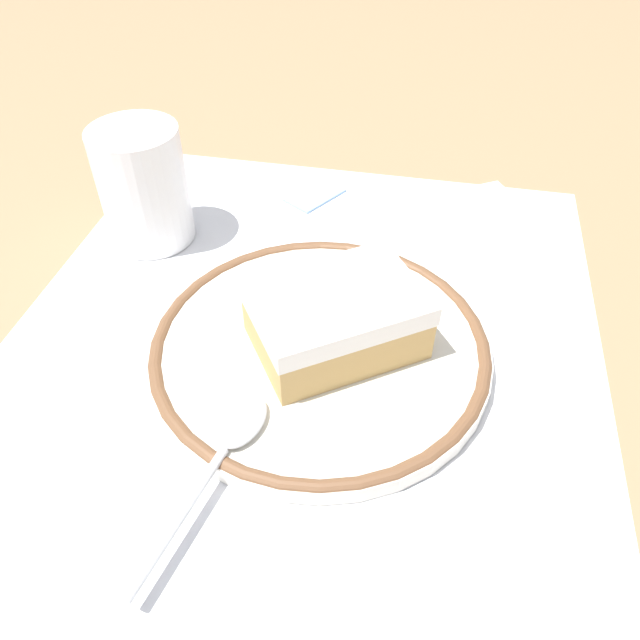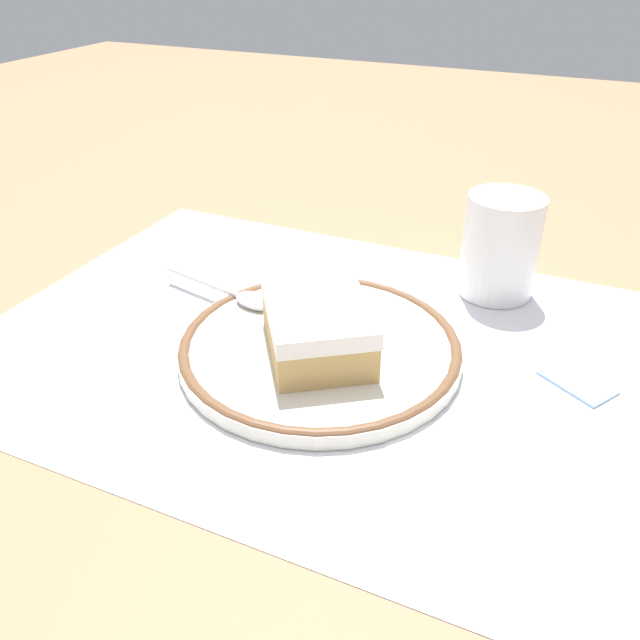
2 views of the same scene
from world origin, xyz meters
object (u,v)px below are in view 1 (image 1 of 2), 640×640
cake_slice (336,319)px  spoon (229,441)px  plate (320,347)px  sugar_packet (315,193)px  napkin (465,231)px  cup (145,193)px

cake_slice → spoon: size_ratio=0.98×
plate → sugar_packet: plate is taller
plate → cake_slice: cake_slice is taller
napkin → cake_slice: bearing=-26.8°
cup → napkin: (-0.05, 0.25, -0.04)m
spoon → cup: bearing=-146.8°
plate → cake_slice: size_ratio=1.75×
plate → cup: size_ratio=2.40×
cake_slice → cup: size_ratio=1.37×
cup → napkin: bearing=102.5°
plate → sugar_packet: (-0.19, -0.04, -0.00)m
spoon → napkin: spoon is taller
napkin → cup: bearing=-77.5°
plate → cup: bearing=-123.3°
cake_slice → spoon: bearing=-25.6°
sugar_packet → cup: bearing=-54.0°
spoon → sugar_packet: spoon is taller
cake_slice → sugar_packet: 0.19m
plate → napkin: bearing=150.8°
cake_slice → sugar_packet: (-0.18, -0.05, -0.03)m
napkin → sugar_packet: size_ratio=2.74×
plate → cup: cup is taller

